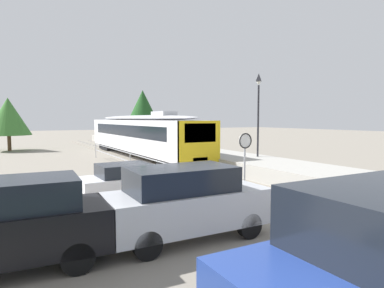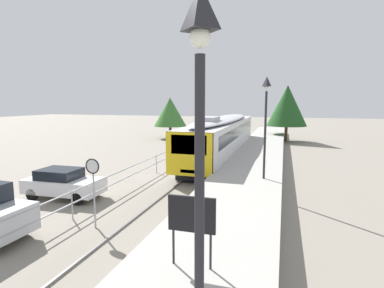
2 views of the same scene
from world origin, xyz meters
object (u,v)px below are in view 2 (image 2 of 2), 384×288
(commuter_train, at_px, (223,134))
(speed_limit_sign, at_px, (93,176))
(platform_lamp_near_end, at_px, (200,133))
(parked_hatchback_white, at_px, (63,183))
(platform_lamp_mid_platform, at_px, (266,108))
(platform_notice_board, at_px, (192,217))

(commuter_train, distance_m, speed_limit_sign, 16.81)
(platform_lamp_near_end, bearing_deg, speed_limit_sign, 132.61)
(platform_lamp_near_end, bearing_deg, parked_hatchback_white, 136.25)
(platform_lamp_near_end, height_order, platform_lamp_mid_platform, same)
(platform_notice_board, relative_size, parked_hatchback_white, 0.44)
(platform_lamp_near_end, distance_m, speed_limit_sign, 9.36)
(platform_notice_board, xyz_separation_m, speed_limit_sign, (-4.96, 3.16, -0.06))
(platform_lamp_near_end, xyz_separation_m, speed_limit_sign, (-6.11, 6.64, -2.50))
(commuter_train, xyz_separation_m, platform_lamp_mid_platform, (4.25, -10.32, 2.47))
(platform_lamp_near_end, distance_m, parked_hatchback_white, 14.24)
(speed_limit_sign, bearing_deg, platform_lamp_mid_platform, 46.25)
(speed_limit_sign, bearing_deg, parked_hatchback_white, 143.19)
(platform_notice_board, bearing_deg, platform_lamp_mid_platform, 83.15)
(commuter_train, distance_m, platform_notice_board, 20.11)
(platform_lamp_mid_platform, height_order, platform_notice_board, platform_lamp_mid_platform)
(commuter_train, xyz_separation_m, speed_limit_sign, (-1.86, -16.70, -0.02))
(platform_notice_board, distance_m, speed_limit_sign, 5.88)
(platform_lamp_mid_platform, xyz_separation_m, parked_hatchback_white, (-9.90, -3.54, -3.83))
(platform_notice_board, height_order, speed_limit_sign, speed_limit_sign)
(commuter_train, bearing_deg, speed_limit_sign, -96.35)
(commuter_train, distance_m, parked_hatchback_white, 15.03)
(parked_hatchback_white, bearing_deg, platform_lamp_mid_platform, 19.66)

